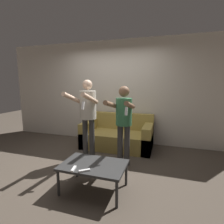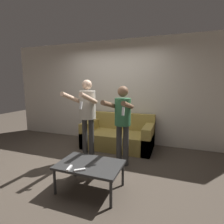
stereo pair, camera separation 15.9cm
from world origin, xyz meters
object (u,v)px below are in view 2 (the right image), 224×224
at_px(person_standing_right, 122,117).
at_px(person_standing_left, 87,111).
at_px(couch, 118,136).
at_px(remote_near, 69,168).
at_px(remote_far, 80,170).
at_px(coffee_table, 90,166).

bearing_deg(person_standing_right, person_standing_left, 179.82).
distance_m(couch, remote_near, 2.11).
relative_size(person_standing_right, remote_far, 10.90).
bearing_deg(couch, person_standing_left, -111.68).
height_order(coffee_table, remote_far, remote_far).
xyz_separation_m(person_standing_left, person_standing_right, (0.74, -0.00, -0.09)).
bearing_deg(remote_far, coffee_table, 83.11).
xyz_separation_m(person_standing_left, remote_far, (0.50, -1.17, -0.61)).
bearing_deg(remote_near, couch, 89.00).
relative_size(person_standing_left, person_standing_right, 1.08).
distance_m(person_standing_left, person_standing_right, 0.75).
xyz_separation_m(person_standing_right, coffee_table, (-0.22, -0.93, -0.58)).
xyz_separation_m(couch, remote_near, (-0.04, -2.11, 0.15)).
bearing_deg(coffee_table, couch, 94.75).
height_order(remote_near, remote_far, same).
distance_m(coffee_table, remote_near, 0.31).
relative_size(coffee_table, remote_far, 6.68).
bearing_deg(remote_far, remote_near, -179.78).
height_order(couch, remote_near, couch).
height_order(person_standing_left, remote_near, person_standing_left).
relative_size(couch, coffee_table, 1.81).
bearing_deg(remote_near, coffee_table, 51.27).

